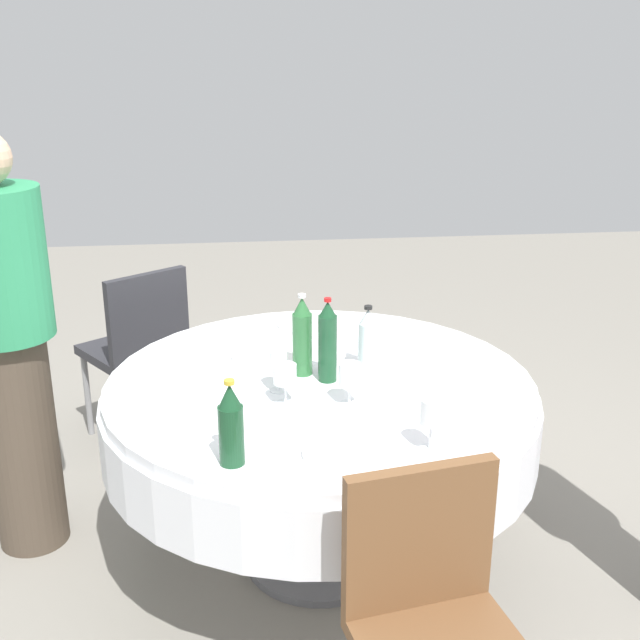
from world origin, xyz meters
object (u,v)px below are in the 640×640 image
at_px(bottle_clear_north, 368,341).
at_px(wine_glass_mid, 432,414).
at_px(bottle_dark_green_front, 231,425).
at_px(wine_glass_outer, 350,377).
at_px(bottle_dark_green_mid, 328,342).
at_px(bottle_green_right, 302,337).
at_px(chair_outer, 140,342).
at_px(plate_south, 397,339).
at_px(plate_west, 308,325).
at_px(person_right, 8,344).
at_px(dining_table, 320,417).
at_px(plate_left, 266,356).
at_px(plate_east, 343,453).
at_px(chair_rear, 433,612).
at_px(wine_glass_far, 285,375).

distance_m(bottle_clear_north, wine_glass_mid, 0.60).
height_order(bottle_dark_green_front, wine_glass_outer, bottle_dark_green_front).
height_order(bottle_dark_green_mid, wine_glass_mid, bottle_dark_green_mid).
height_order(bottle_green_right, wine_glass_outer, bottle_green_right).
bearing_deg(chair_outer, wine_glass_outer, -92.37).
xyz_separation_m(bottle_dark_green_mid, plate_south, (0.34, -0.32, -0.13)).
bearing_deg(plate_south, plate_west, 58.56).
bearing_deg(person_right, bottle_green_right, -87.61).
bearing_deg(chair_outer, person_right, -150.89).
bearing_deg(person_right, bottle_dark_green_front, -122.18).
height_order(dining_table, bottle_dark_green_mid, bottle_dark_green_mid).
bearing_deg(plate_west, plate_left, 149.64).
bearing_deg(bottle_dark_green_front, wine_glass_outer, -48.19).
distance_m(dining_table, wine_glass_mid, 0.64).
bearing_deg(chair_outer, plate_east, -100.22).
relative_size(bottle_clear_north, plate_left, 0.96).
xyz_separation_m(wine_glass_outer, chair_rear, (-0.74, -0.10, -0.32)).
relative_size(dining_table, wine_glass_mid, 9.45).
bearing_deg(chair_outer, bottle_dark_green_front, -110.38).
bearing_deg(chair_rear, plate_east, -78.18).
height_order(bottle_clear_north, person_right, person_right).
xyz_separation_m(wine_glass_outer, plate_west, (0.74, 0.06, -0.09)).
bearing_deg(bottle_green_right, bottle_dark_green_front, 157.38).
bearing_deg(chair_outer, wine_glass_far, -99.07).
bearing_deg(bottle_clear_north, wine_glass_far, 128.25).
bearing_deg(dining_table, plate_east, -179.23).
relative_size(dining_table, wine_glass_far, 11.11).
height_order(plate_east, person_right, person_right).
relative_size(wine_glass_mid, plate_east, 0.68).
height_order(bottle_dark_green_front, plate_east, bottle_dark_green_front).
distance_m(wine_glass_outer, chair_outer, 1.50).
distance_m(bottle_dark_green_mid, plate_east, 0.54).
bearing_deg(plate_west, bottle_dark_green_front, 163.76).
relative_size(bottle_dark_green_mid, chair_outer, 0.34).
height_order(bottle_green_right, person_right, person_right).
xyz_separation_m(dining_table, bottle_green_right, (0.06, 0.06, 0.28)).
xyz_separation_m(plate_east, chair_rear, (-0.41, -0.17, -0.23)).
bearing_deg(bottle_dark_green_mid, chair_rear, -170.82).
distance_m(wine_glass_far, wine_glass_outer, 0.21).
xyz_separation_m(person_right, chair_rear, (-1.20, -1.27, -0.30)).
bearing_deg(chair_rear, plate_left, -83.68).
bearing_deg(chair_rear, bottle_dark_green_front, -50.33).
relative_size(bottle_dark_green_mid, plate_west, 1.22).
relative_size(wine_glass_mid, chair_rear, 0.18).
height_order(plate_left, person_right, person_right).
distance_m(dining_table, bottle_dark_green_mid, 0.29).
xyz_separation_m(plate_south, chair_outer, (0.69, 1.08, -0.23)).
height_order(plate_left, chair_rear, chair_rear).
bearing_deg(wine_glass_mid, chair_outer, 32.68).
xyz_separation_m(wine_glass_mid, plate_south, (0.86, -0.08, -0.11)).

